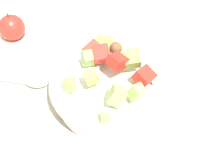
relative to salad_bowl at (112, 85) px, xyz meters
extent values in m
plane|color=silver|center=(0.00, 0.01, -0.04)|extent=(2.40, 2.40, 0.00)
cube|color=#BCB299|center=(0.00, 0.01, -0.04)|extent=(0.43, 0.35, 0.01)
cylinder|color=white|center=(0.00, 0.00, -0.01)|extent=(0.25, 0.25, 0.05)
torus|color=white|center=(0.00, 0.00, 0.01)|extent=(0.27, 0.27, 0.02)
cube|color=#8CB74C|center=(-0.02, 0.09, 0.03)|extent=(0.05, 0.05, 0.03)
cube|color=#9EC656|center=(-0.04, -0.02, 0.05)|extent=(0.04, 0.03, 0.02)
cube|color=#93C160|center=(-0.05, 0.04, 0.04)|extent=(0.04, 0.04, 0.04)
cube|color=#93C160|center=(-0.09, -0.02, 0.03)|extent=(0.03, 0.04, 0.03)
cube|color=#8CB74C|center=(0.04, 0.03, 0.05)|extent=(0.04, 0.04, 0.04)
cube|color=red|center=(0.01, 0.01, 0.06)|extent=(0.05, 0.05, 0.04)
cube|color=beige|center=(0.10, 0.00, 0.02)|extent=(0.04, 0.04, 0.04)
cube|color=red|center=(0.06, -0.01, 0.04)|extent=(0.05, 0.05, 0.04)
cube|color=#A3CC6B|center=(0.00, -0.06, 0.04)|extent=(0.04, 0.04, 0.05)
sphere|color=brown|center=(0.01, 0.06, 0.05)|extent=(0.04, 0.04, 0.03)
cube|color=red|center=(-0.02, 0.05, 0.05)|extent=(0.04, 0.05, 0.04)
cube|color=#93C160|center=(-0.02, -0.10, 0.02)|extent=(0.02, 0.02, 0.02)
cube|color=#A3CC6B|center=(0.04, -0.06, 0.04)|extent=(0.04, 0.03, 0.04)
cube|color=#BC3828|center=(-0.04, 0.08, 0.03)|extent=(0.06, 0.06, 0.04)
ellipsoid|color=#B7B7BC|center=(-0.17, 0.04, -0.03)|extent=(0.06, 0.05, 0.01)
sphere|color=red|center=(-0.25, 0.21, -0.01)|extent=(0.07, 0.07, 0.07)
cylinder|color=brown|center=(-0.25, 0.21, 0.03)|extent=(0.00, 0.00, 0.01)
camera|label=1|loc=(-0.02, -0.40, 0.48)|focal=46.73mm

